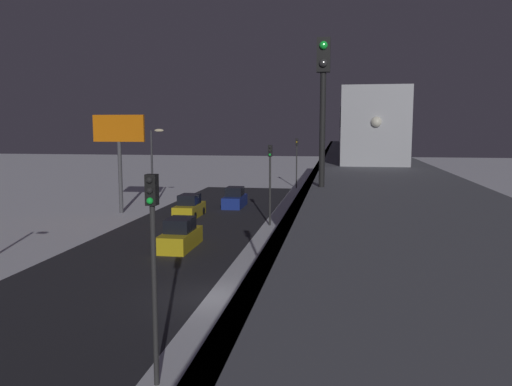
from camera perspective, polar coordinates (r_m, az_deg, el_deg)
ground_plane at (r=24.12m, az=-5.40°, el=-11.48°), size 240.00×240.00×0.00m
avenue_asphalt at (r=26.04m, az=-17.63°, el=-10.37°), size 11.00×86.69×0.01m
elevated_railway at (r=22.28m, az=12.74°, el=0.70°), size 5.00×86.69×6.11m
subway_train at (r=49.58m, az=10.97°, el=7.27°), size 2.94×55.47×3.40m
rail_signal at (r=14.21m, az=7.45°, el=11.65°), size 0.36×0.41×4.00m
sedan_yellow at (r=45.34m, az=-7.40°, el=-1.64°), size 1.91×4.46×1.97m
sedan_yellow_2 at (r=33.66m, az=-8.41°, el=-4.73°), size 1.80×4.50×1.97m
sedan_blue at (r=50.59m, az=-2.38°, el=-0.66°), size 1.80×4.22×1.97m
traffic_light_near at (r=15.41m, az=-11.34°, el=-6.13°), size 0.32×0.44×6.40m
traffic_light_mid at (r=40.53m, az=1.57°, el=2.23°), size 0.32×0.44×6.40m
traffic_light_far at (r=66.33m, az=4.53°, el=4.15°), size 0.32×0.44×6.40m
commercial_billboard at (r=48.13m, az=-14.95°, el=5.91°), size 4.80×0.36×8.90m
street_lamp_far at (r=50.32m, az=-11.25°, el=3.77°), size 1.35×0.44×7.65m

